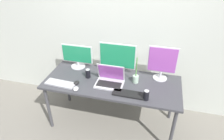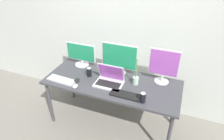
{
  "view_description": "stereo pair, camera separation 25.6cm",
  "coord_description": "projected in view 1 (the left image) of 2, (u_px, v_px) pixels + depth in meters",
  "views": [
    {
      "loc": [
        0.54,
        -2.11,
        2.26
      ],
      "look_at": [
        0.0,
        0.0,
        0.92
      ],
      "focal_mm": 32.0,
      "sensor_mm": 36.0,
      "label": 1
    },
    {
      "loc": [
        0.78,
        -2.03,
        2.26
      ],
      "look_at": [
        0.0,
        0.0,
        0.92
      ],
      "focal_mm": 32.0,
      "sensor_mm": 36.0,
      "label": 2
    }
  ],
  "objects": [
    {
      "name": "monitor_center",
      "position": [
        117.0,
        58.0,
        2.72
      ],
      "size": [
        0.5,
        0.19,
        0.44
      ],
      "color": "silver",
      "rests_on": "work_desk"
    },
    {
      "name": "keyboard_main",
      "position": [
        60.0,
        84.0,
        2.6
      ],
      "size": [
        0.41,
        0.16,
        0.02
      ],
      "primitive_type": "cube",
      "rotation": [
        0.0,
        0.0,
        -0.06
      ],
      "color": "#B2B2B7",
      "rests_on": "work_desk"
    },
    {
      "name": "soda_can_near_keyboard",
      "position": [
        146.0,
        95.0,
        2.31
      ],
      "size": [
        0.07,
        0.07,
        0.13
      ],
      "color": "black",
      "rests_on": "work_desk"
    },
    {
      "name": "bamboo_vase",
      "position": [
        136.0,
        78.0,
        2.61
      ],
      "size": [
        0.08,
        0.08,
        0.37
      ],
      "color": "#B2D1B7",
      "rests_on": "work_desk"
    },
    {
      "name": "mouse_by_laptop",
      "position": [
        76.0,
        89.0,
        2.49
      ],
      "size": [
        0.08,
        0.1,
        0.04
      ],
      "primitive_type": "ellipsoid",
      "rotation": [
        0.0,
        0.0,
        0.21
      ],
      "color": "silver",
      "rests_on": "work_desk"
    },
    {
      "name": "monitor_right",
      "position": [
        162.0,
        62.0,
        2.59
      ],
      "size": [
        0.38,
        0.19,
        0.47
      ],
      "color": "silver",
      "rests_on": "work_desk"
    },
    {
      "name": "ground_plane",
      "position": [
        112.0,
        121.0,
        3.04
      ],
      "size": [
        16.0,
        16.0,
        0.0
      ],
      "primitive_type": "plane",
      "color": "gray"
    },
    {
      "name": "laptop_silver",
      "position": [
        110.0,
        80.0,
        2.58
      ],
      "size": [
        0.36,
        0.26,
        0.26
      ],
      "color": "silver",
      "rests_on": "work_desk"
    },
    {
      "name": "keyboard_aux",
      "position": [
        129.0,
        94.0,
        2.41
      ],
      "size": [
        0.39,
        0.14,
        0.02
      ],
      "primitive_type": "cube",
      "rotation": [
        0.0,
        0.0,
        -0.01
      ],
      "color": "black",
      "rests_on": "work_desk"
    },
    {
      "name": "wall_back",
      "position": [
        122.0,
        26.0,
        2.85
      ],
      "size": [
        7.0,
        0.08,
        2.6
      ],
      "primitive_type": "cube",
      "color": "silver",
      "rests_on": "ground"
    },
    {
      "name": "work_desk",
      "position": [
        112.0,
        85.0,
        2.68
      ],
      "size": [
        1.8,
        0.73,
        0.74
      ],
      "color": "#424247",
      "rests_on": "ground"
    },
    {
      "name": "soda_can_by_laptop",
      "position": [
        88.0,
        74.0,
        2.71
      ],
      "size": [
        0.07,
        0.07,
        0.13
      ],
      "color": "black",
      "rests_on": "work_desk"
    },
    {
      "name": "monitor_left",
      "position": [
        77.0,
        56.0,
        2.89
      ],
      "size": [
        0.46,
        0.21,
        0.35
      ],
      "color": "silver",
      "rests_on": "work_desk"
    },
    {
      "name": "mouse_by_keyboard",
      "position": [
        76.0,
        83.0,
        2.6
      ],
      "size": [
        0.08,
        0.1,
        0.04
      ],
      "primitive_type": "ellipsoid",
      "rotation": [
        0.0,
        0.0,
        -0.17
      ],
      "color": "black",
      "rests_on": "work_desk"
    }
  ]
}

